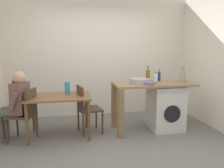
{
  "coord_description": "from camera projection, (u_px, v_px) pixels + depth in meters",
  "views": [
    {
      "loc": [
        -0.67,
        -3.35,
        1.56
      ],
      "look_at": [
        0.07,
        0.45,
        0.93
      ],
      "focal_mm": 34.8,
      "sensor_mm": 36.0,
      "label": 1
    }
  ],
  "objects": [
    {
      "name": "utensil_crock",
      "position": [
        183.0,
        78.0,
        4.27
      ],
      "size": [
        0.11,
        0.11,
        0.3
      ],
      "color": "gray",
      "rests_on": "kitchen_counter"
    },
    {
      "name": "mixing_bowl",
      "position": [
        150.0,
        83.0,
        3.89
      ],
      "size": [
        0.18,
        0.18,
        0.05
      ],
      "color": "slate",
      "rests_on": "kitchen_counter"
    },
    {
      "name": "kitchen_counter",
      "position": [
        142.0,
        92.0,
        4.1
      ],
      "size": [
        1.5,
        0.68,
        0.92
      ],
      "color": "olive",
      "rests_on": "ground_plane"
    },
    {
      "name": "sink_basin",
      "position": [
        140.0,
        81.0,
        4.06
      ],
      "size": [
        0.38,
        0.38,
        0.09
      ],
      "primitive_type": "cylinder",
      "color": "#9EA0A5",
      "rests_on": "kitchen_counter"
    },
    {
      "name": "dining_table",
      "position": [
        59.0,
        101.0,
        3.85
      ],
      "size": [
        1.1,
        0.76,
        0.74
      ],
      "color": "brown",
      "rests_on": "ground_plane"
    },
    {
      "name": "vase",
      "position": [
        67.0,
        88.0,
        3.94
      ],
      "size": [
        0.09,
        0.09,
        0.23
      ],
      "primitive_type": "cylinder",
      "color": "teal",
      "rests_on": "dining_table"
    },
    {
      "name": "washing_machine",
      "position": [
        165.0,
        107.0,
        4.24
      ],
      "size": [
        0.6,
        0.61,
        0.86
      ],
      "color": "silver",
      "rests_on": "ground_plane"
    },
    {
      "name": "bottle_squat_brown",
      "position": [
        156.0,
        77.0,
        4.29
      ],
      "size": [
        0.08,
        0.08,
        0.18
      ],
      "color": "silver",
      "rests_on": "kitchen_counter"
    },
    {
      "name": "wall_back",
      "position": [
        99.0,
        58.0,
        5.11
      ],
      "size": [
        4.6,
        0.1,
        2.7
      ],
      "primitive_type": "cube",
      "color": "silver",
      "rests_on": "ground_plane"
    },
    {
      "name": "chair_opposite",
      "position": [
        86.0,
        107.0,
        3.99
      ],
      "size": [
        0.47,
        0.47,
        0.9
      ],
      "rotation": [
        0.0,
        0.0,
        -1.37
      ],
      "color": "#4C3323",
      "rests_on": "ground_plane"
    },
    {
      "name": "seated_person",
      "position": [
        16.0,
        102.0,
        3.63
      ],
      "size": [
        0.55,
        0.54,
        1.2
      ],
      "rotation": [
        0.0,
        0.0,
        1.32
      ],
      "color": "#595651",
      "rests_on": "ground_plane"
    },
    {
      "name": "chair_person_seat",
      "position": [
        26.0,
        112.0,
        3.65
      ],
      "size": [
        0.49,
        0.49,
        0.9
      ],
      "rotation": [
        0.0,
        0.0,
        1.32
      ],
      "color": "#4C3323",
      "rests_on": "ground_plane"
    },
    {
      "name": "bottle_clear_small",
      "position": [
        159.0,
        76.0,
        4.37
      ],
      "size": [
        0.06,
        0.06,
        0.23
      ],
      "color": "navy",
      "rests_on": "kitchen_counter"
    },
    {
      "name": "scissors",
      "position": [
        153.0,
        84.0,
        4.01
      ],
      "size": [
        0.15,
        0.06,
        0.01
      ],
      "color": "#B2B2B7",
      "rests_on": "kitchen_counter"
    },
    {
      "name": "ground_plane",
      "position": [
        113.0,
        143.0,
        3.62
      ],
      "size": [
        5.46,
        5.46,
        0.0
      ],
      "primitive_type": "plane",
      "color": "slate"
    },
    {
      "name": "bottle_tall_green",
      "position": [
        148.0,
        74.0,
        4.36
      ],
      "size": [
        0.08,
        0.08,
        0.29
      ],
      "color": "brown",
      "rests_on": "kitchen_counter"
    },
    {
      "name": "tap",
      "position": [
        137.0,
        75.0,
        4.22
      ],
      "size": [
        0.02,
        0.02,
        0.28
      ],
      "primitive_type": "cylinder",
      "color": "#B2B2B7",
      "rests_on": "kitchen_counter"
    }
  ]
}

